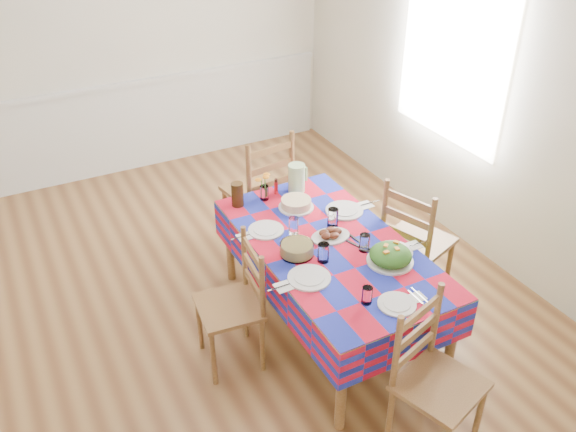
# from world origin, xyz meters

# --- Properties ---
(room) EXTENTS (4.58, 5.08, 2.78)m
(room) POSITION_xyz_m (0.00, 0.00, 1.35)
(room) COLOR brown
(room) RESTS_ON ground
(wainscot) EXTENTS (4.41, 0.06, 0.92)m
(wainscot) POSITION_xyz_m (0.00, 2.48, 0.49)
(wainscot) COLOR silver
(wainscot) RESTS_ON room
(window_right) EXTENTS (0.00, 1.40, 1.40)m
(window_right) POSITION_xyz_m (2.23, 0.30, 1.50)
(window_right) COLOR white
(window_right) RESTS_ON room
(dining_table) EXTENTS (0.94, 1.74, 0.68)m
(dining_table) POSITION_xyz_m (0.68, -0.49, 0.60)
(dining_table) COLOR brown
(dining_table) RESTS_ON room
(setting_near_head) EXTENTS (0.36, 0.24, 0.11)m
(setting_near_head) POSITION_xyz_m (0.66, -1.15, 0.70)
(setting_near_head) COLOR silver
(setting_near_head) RESTS_ON dining_table
(setting_left_near) EXTENTS (0.48, 0.28, 0.13)m
(setting_left_near) POSITION_xyz_m (0.44, -0.70, 0.71)
(setting_left_near) COLOR silver
(setting_left_near) RESTS_ON dining_table
(setting_left_far) EXTENTS (0.44, 0.26, 0.12)m
(setting_left_far) POSITION_xyz_m (0.43, -0.19, 0.70)
(setting_left_far) COLOR silver
(setting_left_far) RESTS_ON dining_table
(setting_right_near) EXTENTS (0.46, 0.26, 0.12)m
(setting_right_near) POSITION_xyz_m (0.94, -0.72, 0.70)
(setting_right_near) COLOR silver
(setting_right_near) RESTS_ON dining_table
(setting_right_far) EXTENTS (0.50, 0.29, 0.13)m
(setting_right_far) POSITION_xyz_m (0.92, -0.23, 0.71)
(setting_right_far) COLOR silver
(setting_right_far) RESTS_ON dining_table
(meat_platter) EXTENTS (0.27, 0.19, 0.05)m
(meat_platter) POSITION_xyz_m (0.72, -0.42, 0.70)
(meat_platter) COLOR silver
(meat_platter) RESTS_ON dining_table
(salad_platter) EXTENTS (0.29, 0.29, 0.12)m
(salad_platter) POSITION_xyz_m (0.91, -0.83, 0.72)
(salad_platter) COLOR silver
(salad_platter) RESTS_ON dining_table
(pasta_bowl) EXTENTS (0.22, 0.22, 0.08)m
(pasta_bowl) POSITION_xyz_m (0.44, -0.49, 0.72)
(pasta_bowl) COLOR white
(pasta_bowl) RESTS_ON dining_table
(cake) EXTENTS (0.25, 0.25, 0.07)m
(cake) POSITION_xyz_m (0.70, 0.01, 0.71)
(cake) COLOR silver
(cake) RESTS_ON dining_table
(serving_utensils) EXTENTS (0.12, 0.27, 0.01)m
(serving_utensils) POSITION_xyz_m (0.84, -0.57, 0.68)
(serving_utensils) COLOR black
(serving_utensils) RESTS_ON dining_table
(flower_vase) EXTENTS (0.13, 0.11, 0.21)m
(flower_vase) POSITION_xyz_m (0.55, 0.23, 0.76)
(flower_vase) COLOR white
(flower_vase) RESTS_ON dining_table
(hot_sauce) EXTENTS (0.03, 0.03, 0.12)m
(hot_sauce) POSITION_xyz_m (0.67, 0.26, 0.74)
(hot_sauce) COLOR #AF0E12
(hot_sauce) RESTS_ON dining_table
(green_pitcher) EXTENTS (0.13, 0.13, 0.21)m
(green_pitcher) POSITION_xyz_m (0.82, 0.23, 0.78)
(green_pitcher) COLOR #A8D193
(green_pitcher) RESTS_ON dining_table
(tea_pitcher) EXTENTS (0.09, 0.09, 0.18)m
(tea_pitcher) POSITION_xyz_m (0.35, 0.24, 0.77)
(tea_pitcher) COLOR #331E0B
(tea_pitcher) RESTS_ON dining_table
(name_card) EXTENTS (0.07, 0.02, 0.02)m
(name_card) POSITION_xyz_m (0.70, -1.32, 0.68)
(name_card) COLOR silver
(name_card) RESTS_ON dining_table
(chair_near) EXTENTS (0.52, 0.51, 0.95)m
(chair_near) POSITION_xyz_m (0.67, -1.58, 0.47)
(chair_near) COLOR brown
(chair_near) RESTS_ON room
(chair_far) EXTENTS (0.52, 0.50, 1.04)m
(chair_far) POSITION_xyz_m (0.69, 0.59, 0.51)
(chair_far) COLOR brown
(chair_far) RESTS_ON room
(chair_left) EXTENTS (0.41, 0.43, 0.89)m
(chair_left) POSITION_xyz_m (-0.01, -0.50, 0.44)
(chair_left) COLOR brown
(chair_left) RESTS_ON room
(chair_right) EXTENTS (0.53, 0.54, 0.98)m
(chair_right) POSITION_xyz_m (1.37, -0.51, 0.48)
(chair_right) COLOR brown
(chair_right) RESTS_ON room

